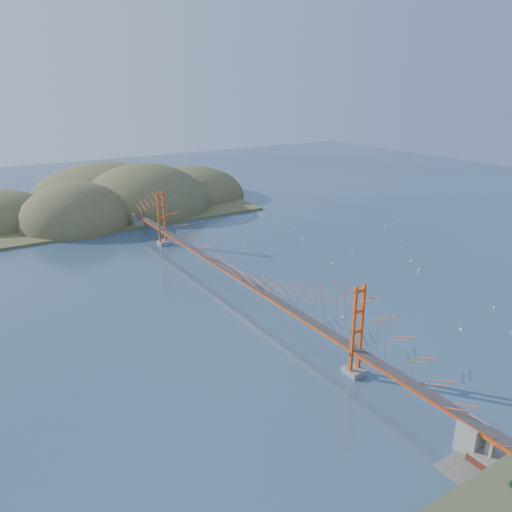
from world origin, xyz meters
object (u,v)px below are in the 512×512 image
bridge (230,251)px  sailboat_1 (352,250)px  fort (489,455)px  sailboat_2 (419,270)px

bridge → sailboat_1: 32.66m
bridge → fort: size_ratio=25.51×
sailboat_1 → sailboat_2: 15.63m
bridge → fort: 48.40m
fort → sailboat_2: 50.14m
fort → sailboat_2: fort is taller
sailboat_1 → sailboat_2: bearing=-80.5°
bridge → fort: (0.40, -47.98, -6.34)m
fort → sailboat_2: bearing=47.6°
bridge → sailboat_1: bridge is taller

